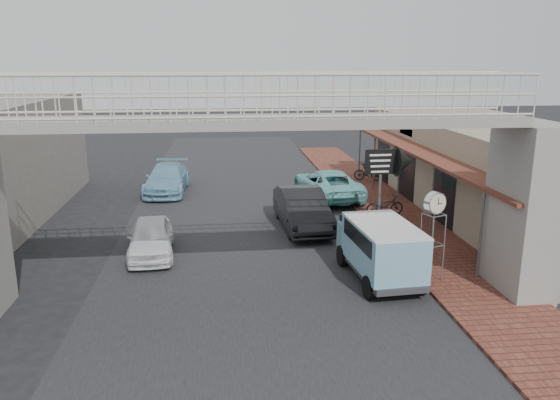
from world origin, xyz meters
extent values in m
plane|color=black|center=(0.00, 0.00, 0.00)|extent=(120.00, 120.00, 0.00)
cube|color=black|center=(0.00, 0.00, 0.01)|extent=(10.00, 60.00, 0.01)
cube|color=brown|center=(6.50, 3.00, 0.05)|extent=(3.00, 40.00, 0.10)
cube|color=gray|center=(11.00, 4.00, 2.00)|extent=(6.00, 18.00, 4.00)
cube|color=brown|center=(7.70, 4.00, 2.90)|extent=(1.80, 18.00, 0.12)
cube|color=silver|center=(8.05, 7.50, 3.30)|extent=(0.08, 2.60, 0.90)
cube|color=#B21914|center=(8.05, 1.00, 3.30)|extent=(0.08, 2.20, 0.80)
cube|color=gray|center=(7.60, -4.00, 2.50)|extent=(1.20, 2.40, 5.00)
cube|color=gray|center=(0.00, -4.00, 5.12)|extent=(14.00, 2.00, 0.24)
cube|color=beige|center=(0.00, -3.05, 5.79)|extent=(14.00, 0.08, 1.10)
cube|color=beige|center=(0.00, -4.95, 5.79)|extent=(14.00, 0.08, 1.10)
imported|color=white|center=(-3.54, 0.31, 0.64)|extent=(1.80, 3.89, 1.29)
imported|color=black|center=(2.22, 2.95, 0.80)|extent=(1.99, 4.95, 1.60)
imported|color=#75C9CB|center=(4.20, 7.64, 0.73)|extent=(3.03, 5.49, 1.45)
imported|color=#73ADC9|center=(-3.82, 9.85, 0.71)|extent=(2.22, 4.99, 1.42)
cylinder|color=black|center=(2.93, -1.42, 0.35)|extent=(0.29, 0.71, 0.69)
cylinder|color=black|center=(4.47, -1.31, 0.35)|extent=(0.29, 0.71, 0.69)
cylinder|color=black|center=(3.13, -4.07, 0.35)|extent=(0.29, 0.71, 0.69)
cylinder|color=black|center=(4.67, -3.96, 0.35)|extent=(0.29, 0.71, 0.69)
cube|color=#74ADC9|center=(3.82, -2.99, 1.16)|extent=(1.90, 3.27, 1.33)
cube|color=#74ADC9|center=(3.69, -1.16, 0.94)|extent=(1.66, 1.00, 0.89)
cube|color=black|center=(3.82, -2.99, 1.53)|extent=(1.90, 2.68, 0.49)
cube|color=silver|center=(3.82, -2.99, 1.85)|extent=(1.92, 3.27, 0.06)
imported|color=black|center=(6.03, 4.05, 0.54)|extent=(1.74, 0.73, 0.89)
imported|color=black|center=(7.17, 11.01, 0.57)|extent=(1.62, 0.90, 0.93)
cylinder|color=#59595B|center=(4.98, -2.99, 1.15)|extent=(0.04, 0.04, 2.10)
cylinder|color=#59595B|center=(5.44, -2.81, 1.15)|extent=(0.04, 0.04, 2.10)
cylinder|color=#59595B|center=(5.16, -3.46, 1.15)|extent=(0.04, 0.04, 2.10)
cylinder|color=#59595B|center=(5.62, -3.28, 1.15)|extent=(0.04, 0.04, 2.10)
cylinder|color=silver|center=(5.30, -3.13, 2.55)|extent=(0.72, 0.47, 0.68)
cylinder|color=beige|center=(5.35, -3.25, 2.55)|extent=(0.57, 0.23, 0.60)
cylinder|color=beige|center=(5.25, -3.02, 2.55)|extent=(0.57, 0.23, 0.60)
cylinder|color=#59595B|center=(5.20, 2.16, 1.69)|extent=(0.11, 0.11, 3.17)
cube|color=black|center=(5.20, 2.13, 2.83)|extent=(1.31, 0.11, 0.98)
cone|color=black|center=(6.13, 2.16, 2.83)|extent=(0.70, 1.23, 1.20)
cube|color=white|center=(5.15, 2.09, 2.78)|extent=(0.87, 0.04, 0.66)
camera|label=1|loc=(-1.02, -18.26, 6.69)|focal=35.00mm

